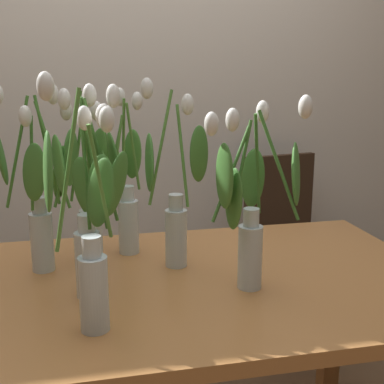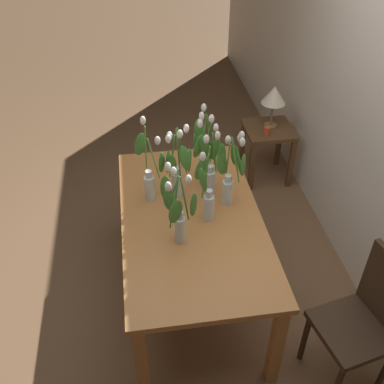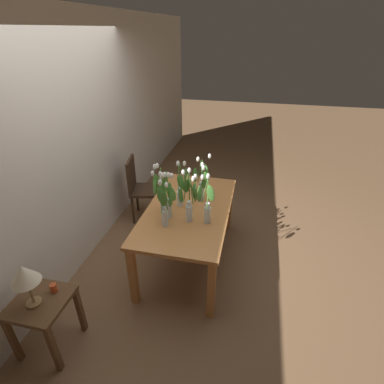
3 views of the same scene
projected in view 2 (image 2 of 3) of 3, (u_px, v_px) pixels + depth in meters
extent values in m
plane|color=brown|center=(192.00, 291.00, 3.34)|extent=(18.00, 18.00, 0.00)
cube|color=#B7753D|center=(191.00, 219.00, 2.89)|extent=(1.60, 0.90, 0.04)
cube|color=#B7753D|center=(131.00, 198.00, 3.65)|extent=(0.07, 0.07, 0.70)
cube|color=#B7753D|center=(142.00, 363.00, 2.50)|extent=(0.07, 0.07, 0.70)
cube|color=#B7753D|center=(225.00, 190.00, 3.74)|extent=(0.07, 0.07, 0.70)
cube|color=#B7753D|center=(276.00, 344.00, 2.59)|extent=(0.07, 0.07, 0.70)
cylinder|color=silver|center=(210.00, 183.00, 3.02)|extent=(0.07, 0.07, 0.18)
cylinder|color=silver|center=(211.00, 169.00, 2.95)|extent=(0.04, 0.04, 0.05)
cylinder|color=silver|center=(210.00, 186.00, 3.04)|extent=(0.06, 0.06, 0.11)
cylinder|color=#478433|center=(206.00, 143.00, 2.88)|extent=(0.10, 0.05, 0.34)
ellipsoid|color=white|center=(202.00, 116.00, 2.81)|extent=(0.04, 0.04, 0.06)
ellipsoid|color=#4C8E38|center=(199.00, 146.00, 2.92)|extent=(0.06, 0.11, 0.18)
cylinder|color=#478433|center=(215.00, 153.00, 2.85)|extent=(0.04, 0.03, 0.28)
ellipsoid|color=white|center=(218.00, 135.00, 2.76)|extent=(0.04, 0.04, 0.06)
ellipsoid|color=#4C8E38|center=(222.00, 153.00, 2.85)|extent=(0.09, 0.09, 0.18)
cylinder|color=#478433|center=(213.00, 149.00, 2.89)|extent=(0.06, 0.04, 0.28)
ellipsoid|color=white|center=(216.00, 128.00, 2.83)|extent=(0.04, 0.04, 0.06)
ellipsoid|color=#4C8E38|center=(212.00, 150.00, 2.96)|extent=(0.08, 0.10, 0.17)
cylinder|color=silver|center=(177.00, 185.00, 3.00)|extent=(0.07, 0.07, 0.18)
cylinder|color=silver|center=(177.00, 171.00, 2.93)|extent=(0.04, 0.04, 0.05)
cylinder|color=silver|center=(177.00, 188.00, 3.02)|extent=(0.06, 0.06, 0.11)
cylinder|color=#3D752D|center=(172.00, 156.00, 2.82)|extent=(0.05, 0.05, 0.28)
ellipsoid|color=white|center=(168.00, 139.00, 2.71)|extent=(0.04, 0.04, 0.06)
ellipsoid|color=#427F33|center=(172.00, 164.00, 2.80)|extent=(0.10, 0.07, 0.18)
cylinder|color=#3D752D|center=(173.00, 154.00, 2.84)|extent=(0.02, 0.04, 0.28)
ellipsoid|color=white|center=(170.00, 136.00, 2.75)|extent=(0.04, 0.04, 0.06)
ellipsoid|color=#427F33|center=(168.00, 162.00, 2.83)|extent=(0.08, 0.05, 0.18)
cylinder|color=#3D752D|center=(178.00, 154.00, 2.80)|extent=(0.08, 0.02, 0.33)
ellipsoid|color=white|center=(180.00, 134.00, 2.67)|extent=(0.04, 0.04, 0.06)
ellipsoid|color=#427F33|center=(185.00, 158.00, 2.78)|extent=(0.06, 0.10, 0.18)
cylinder|color=#3D752D|center=(182.00, 151.00, 2.83)|extent=(0.03, 0.06, 0.33)
ellipsoid|color=white|center=(186.00, 129.00, 2.72)|extent=(0.04, 0.04, 0.06)
ellipsoid|color=#427F33|center=(190.00, 160.00, 2.89)|extent=(0.10, 0.05, 0.18)
cylinder|color=silver|center=(150.00, 188.00, 2.97)|extent=(0.07, 0.07, 0.18)
cylinder|color=silver|center=(149.00, 174.00, 2.90)|extent=(0.04, 0.04, 0.05)
cylinder|color=silver|center=(150.00, 192.00, 2.99)|extent=(0.06, 0.06, 0.11)
cylinder|color=#56933D|center=(154.00, 159.00, 2.80)|extent=(0.05, 0.07, 0.28)
ellipsoid|color=white|center=(157.00, 141.00, 2.70)|extent=(0.04, 0.04, 0.06)
ellipsoid|color=#427F33|center=(162.00, 162.00, 2.83)|extent=(0.10, 0.06, 0.18)
cylinder|color=#56933D|center=(146.00, 148.00, 2.83)|extent=(0.07, 0.02, 0.36)
ellipsoid|color=white|center=(143.00, 120.00, 2.74)|extent=(0.04, 0.04, 0.06)
ellipsoid|color=#427F33|center=(140.00, 144.00, 2.85)|extent=(0.03, 0.10, 0.18)
cylinder|color=silver|center=(227.00, 193.00, 2.94)|extent=(0.07, 0.07, 0.18)
cylinder|color=silver|center=(228.00, 179.00, 2.86)|extent=(0.04, 0.04, 0.05)
cylinder|color=silver|center=(227.00, 196.00, 2.95)|extent=(0.06, 0.06, 0.11)
cylinder|color=#56933D|center=(228.00, 160.00, 2.81)|extent=(0.05, 0.01, 0.26)
ellipsoid|color=white|center=(228.00, 140.00, 2.75)|extent=(0.04, 0.04, 0.06)
ellipsoid|color=#4C8E38|center=(222.00, 163.00, 2.87)|extent=(0.03, 0.09, 0.18)
cylinder|color=#56933D|center=(234.00, 159.00, 2.82)|extent=(0.06, 0.08, 0.25)
ellipsoid|color=white|center=(240.00, 138.00, 2.76)|extent=(0.04, 0.04, 0.06)
ellipsoid|color=#4C8E38|center=(235.00, 155.00, 2.86)|extent=(0.09, 0.07, 0.17)
cylinder|color=#56933D|center=(235.00, 158.00, 2.78)|extent=(0.02, 0.07, 0.31)
ellipsoid|color=white|center=(242.00, 135.00, 2.69)|extent=(0.04, 0.04, 0.06)
ellipsoid|color=#4C8E38|center=(239.00, 163.00, 2.85)|extent=(0.11, 0.06, 0.18)
cylinder|color=#56933D|center=(236.00, 162.00, 2.76)|extent=(0.05, 0.06, 0.30)
ellipsoid|color=white|center=(242.00, 142.00, 2.65)|extent=(0.04, 0.04, 0.06)
ellipsoid|color=#4C8E38|center=(243.00, 165.00, 2.78)|extent=(0.08, 0.07, 0.17)
cylinder|color=silver|center=(205.00, 170.00, 3.13)|extent=(0.07, 0.07, 0.18)
cylinder|color=silver|center=(206.00, 157.00, 3.06)|extent=(0.04, 0.04, 0.05)
cylinder|color=silver|center=(205.00, 174.00, 3.15)|extent=(0.06, 0.06, 0.11)
cylinder|color=#478433|center=(205.00, 133.00, 3.00)|extent=(0.09, 0.01, 0.32)
ellipsoid|color=white|center=(204.00, 108.00, 2.93)|extent=(0.04, 0.04, 0.06)
ellipsoid|color=#427F33|center=(199.00, 131.00, 3.03)|extent=(0.04, 0.09, 0.18)
cylinder|color=#478433|center=(203.00, 142.00, 2.92)|extent=(0.09, 0.06, 0.31)
ellipsoid|color=white|center=(200.00, 124.00, 2.79)|extent=(0.04, 0.04, 0.06)
ellipsoid|color=#427F33|center=(204.00, 147.00, 2.89)|extent=(0.07, 0.08, 0.17)
cylinder|color=#478433|center=(202.00, 140.00, 2.99)|extent=(0.02, 0.04, 0.27)
ellipsoid|color=white|center=(200.00, 122.00, 2.90)|extent=(0.04, 0.04, 0.06)
ellipsoid|color=#427F33|center=(195.00, 143.00, 2.98)|extent=(0.09, 0.06, 0.18)
cylinder|color=#478433|center=(209.00, 139.00, 2.94)|extent=(0.06, 0.03, 0.33)
ellipsoid|color=white|center=(211.00, 119.00, 2.82)|extent=(0.04, 0.04, 0.06)
ellipsoid|color=#427F33|center=(215.00, 149.00, 2.96)|extent=(0.04, 0.10, 0.18)
cylinder|color=silver|center=(209.00, 208.00, 2.81)|extent=(0.07, 0.07, 0.18)
cylinder|color=silver|center=(209.00, 194.00, 2.74)|extent=(0.04, 0.04, 0.05)
cylinder|color=silver|center=(209.00, 211.00, 2.83)|extent=(0.06, 0.06, 0.11)
cylinder|color=#56933D|center=(205.00, 176.00, 2.64)|extent=(0.03, 0.05, 0.30)
ellipsoid|color=white|center=(203.00, 156.00, 2.53)|extent=(0.04, 0.04, 0.06)
ellipsoid|color=#427F33|center=(203.00, 180.00, 2.59)|extent=(0.08, 0.07, 0.18)
cylinder|color=#56933D|center=(208.00, 167.00, 2.67)|extent=(0.08, 0.02, 0.34)
ellipsoid|color=white|center=(206.00, 139.00, 2.59)|extent=(0.04, 0.04, 0.06)
ellipsoid|color=#427F33|center=(201.00, 169.00, 2.72)|extent=(0.03, 0.11, 0.18)
cylinder|color=silver|center=(180.00, 230.00, 2.66)|extent=(0.07, 0.07, 0.18)
cylinder|color=silver|center=(180.00, 215.00, 2.59)|extent=(0.04, 0.04, 0.05)
cylinder|color=silver|center=(180.00, 233.00, 2.68)|extent=(0.06, 0.06, 0.11)
cylinder|color=#3D752D|center=(185.00, 199.00, 2.49)|extent=(0.04, 0.05, 0.28)
ellipsoid|color=white|center=(188.00, 180.00, 2.39)|extent=(0.04, 0.04, 0.06)
ellipsoid|color=#427F33|center=(193.00, 205.00, 2.52)|extent=(0.08, 0.06, 0.17)
cylinder|color=#3D752D|center=(176.00, 194.00, 2.53)|extent=(0.06, 0.03, 0.27)
ellipsoid|color=white|center=(173.00, 171.00, 2.47)|extent=(0.04, 0.04, 0.06)
ellipsoid|color=#427F33|center=(169.00, 200.00, 2.59)|extent=(0.04, 0.10, 0.18)
cylinder|color=#3D752D|center=(174.00, 191.00, 2.56)|extent=(0.12, 0.05, 0.24)
ellipsoid|color=white|center=(168.00, 167.00, 2.52)|extent=(0.04, 0.04, 0.06)
ellipsoid|color=#427F33|center=(166.00, 188.00, 2.57)|extent=(0.05, 0.08, 0.17)
cylinder|color=#3D752D|center=(174.00, 202.00, 2.44)|extent=(0.10, 0.07, 0.29)
ellipsoid|color=white|center=(168.00, 187.00, 2.31)|extent=(0.04, 0.04, 0.06)
ellipsoid|color=#427F33|center=(175.00, 212.00, 2.42)|extent=(0.06, 0.12, 0.18)
cube|color=#382619|center=(353.00, 330.00, 2.56)|extent=(0.47, 0.47, 0.04)
cylinder|color=#382619|center=(305.00, 338.00, 2.78)|extent=(0.04, 0.04, 0.43)
cylinder|color=#382619|center=(351.00, 322.00, 2.87)|extent=(0.04, 0.04, 0.43)
cube|color=brown|center=(269.00, 130.00, 4.16)|extent=(0.44, 0.44, 0.04)
cube|color=brown|center=(242.00, 146.00, 4.45)|extent=(0.04, 0.04, 0.51)
cube|color=brown|center=(252.00, 167.00, 4.16)|extent=(0.04, 0.04, 0.51)
cube|color=brown|center=(279.00, 143.00, 4.50)|extent=(0.04, 0.04, 0.51)
cube|color=brown|center=(291.00, 164.00, 4.20)|extent=(0.04, 0.04, 0.51)
cylinder|color=olive|center=(270.00, 125.00, 4.17)|extent=(0.12, 0.12, 0.02)
cylinder|color=olive|center=(272.00, 114.00, 4.09)|extent=(0.02, 0.02, 0.22)
cone|color=#F2E5C6|center=(274.00, 95.00, 3.98)|extent=(0.22, 0.22, 0.16)
cylinder|color=#CC4C23|center=(267.00, 131.00, 4.03)|extent=(0.06, 0.06, 0.07)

